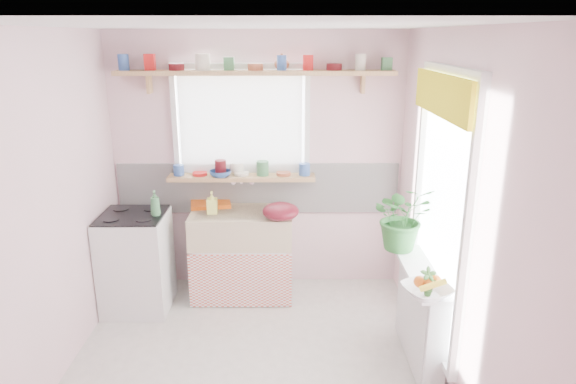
{
  "coord_description": "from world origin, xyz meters",
  "views": [
    {
      "loc": [
        0.27,
        -3.26,
        2.44
      ],
      "look_at": [
        0.29,
        0.55,
        1.28
      ],
      "focal_mm": 32.0,
      "sensor_mm": 36.0,
      "label": 1
    }
  ],
  "objects": [
    {
      "name": "cooker",
      "position": [
        -1.1,
        1.05,
        0.46
      ],
      "size": [
        0.58,
        0.58,
        0.93
      ],
      "color": "white",
      "rests_on": "ground"
    },
    {
      "name": "fruit",
      "position": [
        1.22,
        -0.19,
        0.87
      ],
      "size": [
        0.2,
        0.14,
        0.1
      ],
      "color": "#DB5D12",
      "rests_on": "fruit_bowl"
    },
    {
      "name": "sill_crockery",
      "position": [
        -0.17,
        1.48,
        1.22
      ],
      "size": [
        1.35,
        0.11,
        0.12
      ],
      "color": "#3359A5",
      "rests_on": "windowsill"
    },
    {
      "name": "room",
      "position": [
        0.66,
        0.86,
        1.37
      ],
      "size": [
        3.2,
        3.2,
        3.2
      ],
      "color": "silver",
      "rests_on": "ground"
    },
    {
      "name": "soap_bottle_sink",
      "position": [
        -0.42,
        1.27,
        0.95
      ],
      "size": [
        0.1,
        0.1,
        0.21
      ],
      "primitive_type": "imported",
      "rotation": [
        0.0,
        0.0,
        0.04
      ],
      "color": "#ECF66D",
      "rests_on": "sink_unit"
    },
    {
      "name": "pine_shelf",
      "position": [
        0.0,
        1.47,
        2.12
      ],
      "size": [
        2.52,
        0.24,
        0.04
      ],
      "primitive_type": "cube",
      "color": "tan",
      "rests_on": "room"
    },
    {
      "name": "dish_tray",
      "position": [
        -0.46,
        1.5,
        0.87
      ],
      "size": [
        0.42,
        0.35,
        0.04
      ],
      "primitive_type": "cube",
      "rotation": [
        0.0,
        0.0,
        0.18
      ],
      "color": "orange",
      "rests_on": "sink_unit"
    },
    {
      "name": "windowsill",
      "position": [
        -0.15,
        1.48,
        1.14
      ],
      "size": [
        1.4,
        0.22,
        0.04
      ],
      "primitive_type": "cube",
      "color": "tan",
      "rests_on": "room"
    },
    {
      "name": "herb_pot",
      "position": [
        1.21,
        -0.2,
        0.88
      ],
      "size": [
        0.11,
        0.07,
        0.21
      ],
      "primitive_type": "imported",
      "rotation": [
        0.0,
        0.0,
        -0.01
      ],
      "color": "#325F26",
      "rests_on": "radiator_ledge"
    },
    {
      "name": "cooker_bottle",
      "position": [
        -0.88,
        1.03,
        1.03
      ],
      "size": [
        0.1,
        0.1,
        0.23
      ],
      "primitive_type": "imported",
      "rotation": [
        0.0,
        0.0,
        0.09
      ],
      "color": "#438651",
      "rests_on": "cooker"
    },
    {
      "name": "radiator_ledge",
      "position": [
        1.3,
        0.2,
        0.4
      ],
      "size": [
        0.22,
        0.95,
        0.78
      ],
      "color": "white",
      "rests_on": "ground"
    },
    {
      "name": "shelf_crockery",
      "position": [
        -0.0,
        1.47,
        2.2
      ],
      "size": [
        2.47,
        0.11,
        0.12
      ],
      "color": "#3359A5",
      "rests_on": "pine_shelf"
    },
    {
      "name": "fruit_bowl",
      "position": [
        1.21,
        -0.2,
        0.81
      ],
      "size": [
        0.4,
        0.4,
        0.08
      ],
      "primitive_type": "imported",
      "rotation": [
        0.0,
        0.0,
        0.36
      ],
      "color": "silver",
      "rests_on": "radiator_ledge"
    },
    {
      "name": "jade_plant",
      "position": [
        1.21,
        0.6,
        1.05
      ],
      "size": [
        0.52,
        0.45,
        0.55
      ],
      "primitive_type": "imported",
      "rotation": [
        0.0,
        0.0,
        0.05
      ],
      "color": "#286529",
      "rests_on": "radiator_ledge"
    },
    {
      "name": "sill_cup",
      "position": [
        -0.2,
        1.54,
        1.21
      ],
      "size": [
        0.17,
        0.17,
        0.11
      ],
      "primitive_type": "imported",
      "rotation": [
        0.0,
        0.0,
        -0.3
      ],
      "color": "#EFE8CF",
      "rests_on": "windowsill"
    },
    {
      "name": "shelf_vase",
      "position": [
        0.24,
        1.53,
        2.21
      ],
      "size": [
        0.18,
        0.18,
        0.14
      ],
      "primitive_type": "imported",
      "rotation": [
        0.0,
        0.0,
        0.36
      ],
      "color": "#A75733",
      "rests_on": "pine_shelf"
    },
    {
      "name": "sill_bowl",
      "position": [
        -0.35,
        1.42,
        1.19
      ],
      "size": [
        0.25,
        0.25,
        0.06
      ],
      "primitive_type": "imported",
      "rotation": [
        0.0,
        0.0,
        0.31
      ],
      "color": "#2D5093",
      "rests_on": "windowsill"
    },
    {
      "name": "colander",
      "position": [
        0.22,
        1.1,
        0.92
      ],
      "size": [
        0.41,
        0.41,
        0.15
      ],
      "primitive_type": "ellipsoid",
      "rotation": [
        0.0,
        0.0,
        0.28
      ],
      "color": "maroon",
      "rests_on": "sink_unit"
    },
    {
      "name": "sink_unit",
      "position": [
        -0.15,
        1.29,
        0.43
      ],
      "size": [
        0.95,
        0.65,
        1.11
      ],
      "color": "white",
      "rests_on": "ground"
    }
  ]
}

